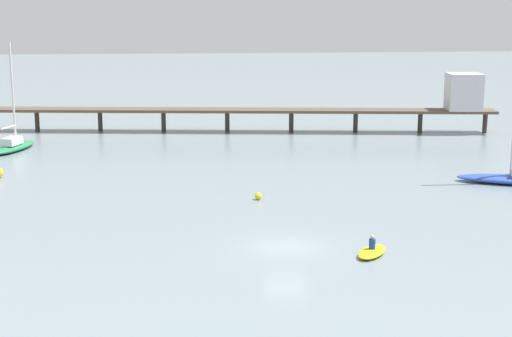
% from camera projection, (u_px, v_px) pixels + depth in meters
% --- Properties ---
extents(ground_plane, '(400.00, 400.00, 0.00)m').
position_uv_depth(ground_plane, '(286.00, 247.00, 42.75)').
color(ground_plane, gray).
extents(pier, '(58.25, 11.45, 6.50)m').
position_uv_depth(pier, '(334.00, 102.00, 82.34)').
color(pier, brown).
rests_on(pier, ground_plane).
extents(sailboat_green, '(4.04, 7.15, 10.24)m').
position_uv_depth(sailboat_green, '(14.00, 144.00, 71.95)').
color(sailboat_green, '#287F4C').
rests_on(sailboat_green, ground_plane).
extents(dinghy_yellow, '(2.61, 2.99, 1.14)m').
position_uv_depth(dinghy_yellow, '(372.00, 251.00, 41.29)').
color(dinghy_yellow, yellow).
rests_on(dinghy_yellow, ground_plane).
extents(mooring_buoy_outer, '(0.51, 0.51, 0.51)m').
position_uv_depth(mooring_buoy_outer, '(258.00, 196.00, 53.36)').
color(mooring_buoy_outer, yellow).
rests_on(mooring_buoy_outer, ground_plane).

